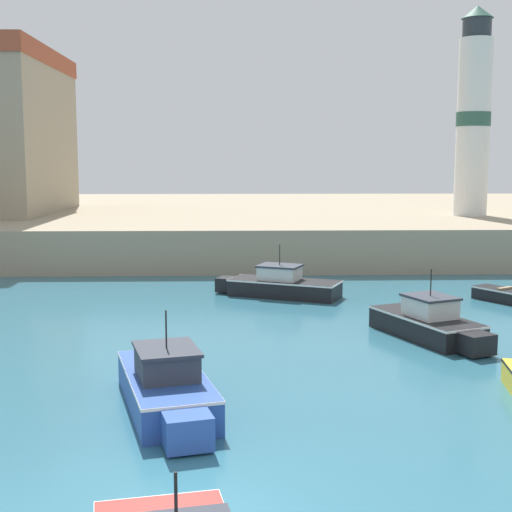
% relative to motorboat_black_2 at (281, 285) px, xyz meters
% --- Properties ---
extents(quay_seawall, '(120.00, 40.00, 2.35)m').
position_rel_motorboat_black_2_xyz_m(quay_seawall, '(-2.63, 25.64, 0.66)').
color(quay_seawall, gray).
rests_on(quay_seawall, ground).
extents(motorboat_black_2, '(5.65, 3.55, 2.29)m').
position_rel_motorboat_black_2_xyz_m(motorboat_black_2, '(0.00, 0.00, 0.00)').
color(motorboat_black_2, black).
rests_on(motorboat_black_2, ground).
extents(motorboat_blue_4, '(2.97, 5.70, 2.44)m').
position_rel_motorboat_black_2_xyz_m(motorboat_blue_4, '(-3.64, -14.25, 0.06)').
color(motorboat_blue_4, '#284C9E').
rests_on(motorboat_blue_4, ground).
extents(dinghy_black_6, '(2.36, 3.10, 0.63)m').
position_rel_motorboat_black_2_xyz_m(dinghy_black_6, '(9.46, -1.62, -0.21)').
color(dinghy_black_6, black).
rests_on(dinghy_black_6, ground).
extents(motorboat_black_9, '(3.25, 5.20, 2.37)m').
position_rel_motorboat_black_2_xyz_m(motorboat_black_9, '(4.51, -7.62, 0.02)').
color(motorboat_black_9, black).
rests_on(motorboat_black_9, ground).
extents(lighthouse, '(2.18, 2.18, 13.27)m').
position_rel_motorboat_black_2_xyz_m(lighthouse, '(13.37, 15.34, 8.28)').
color(lighthouse, silver).
rests_on(lighthouse, quay_seawall).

